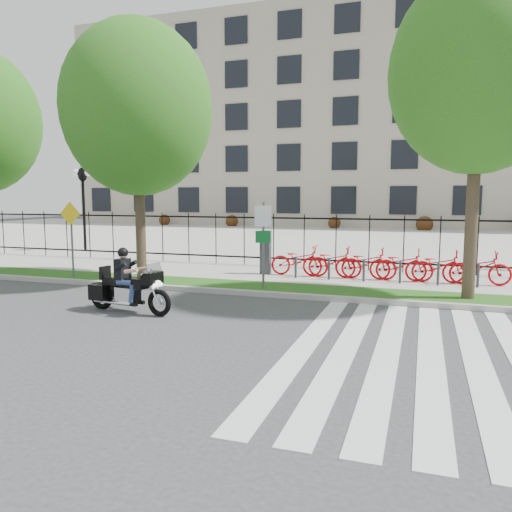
% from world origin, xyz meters
% --- Properties ---
extents(ground, '(120.00, 120.00, 0.00)m').
position_xyz_m(ground, '(0.00, 0.00, 0.00)').
color(ground, '#343336').
rests_on(ground, ground).
extents(curb, '(60.00, 0.20, 0.15)m').
position_xyz_m(curb, '(0.00, 4.10, 0.07)').
color(curb, '#9F9C96').
rests_on(curb, ground).
extents(grass_verge, '(60.00, 1.50, 0.15)m').
position_xyz_m(grass_verge, '(0.00, 4.95, 0.07)').
color(grass_verge, '#1F4812').
rests_on(grass_verge, ground).
extents(sidewalk, '(60.00, 3.50, 0.15)m').
position_xyz_m(sidewalk, '(0.00, 7.45, 0.07)').
color(sidewalk, '#A3A098').
rests_on(sidewalk, ground).
extents(plaza, '(80.00, 34.00, 0.10)m').
position_xyz_m(plaza, '(0.00, 25.00, 0.05)').
color(plaza, '#A3A098').
rests_on(plaza, ground).
extents(crosswalk_stripes, '(5.70, 8.00, 0.01)m').
position_xyz_m(crosswalk_stripes, '(4.83, 0.00, 0.01)').
color(crosswalk_stripes, silver).
rests_on(crosswalk_stripes, ground).
extents(iron_fence, '(30.00, 0.06, 2.00)m').
position_xyz_m(iron_fence, '(0.00, 9.20, 1.15)').
color(iron_fence, black).
rests_on(iron_fence, sidewalk).
extents(office_building, '(60.00, 21.90, 20.15)m').
position_xyz_m(office_building, '(0.00, 44.92, 9.97)').
color(office_building, '#A79C86').
rests_on(office_building, ground).
extents(lamp_post_left, '(1.06, 0.70, 4.25)m').
position_xyz_m(lamp_post_left, '(-12.00, 12.00, 3.21)').
color(lamp_post_left, black).
rests_on(lamp_post_left, ground).
extents(street_tree_1, '(4.73, 4.73, 8.12)m').
position_xyz_m(street_tree_1, '(-4.41, 4.95, 5.54)').
color(street_tree_1, '#382B1E').
rests_on(street_tree_1, grass_verge).
extents(street_tree_2, '(4.46, 4.46, 8.34)m').
position_xyz_m(street_tree_2, '(5.42, 4.95, 5.91)').
color(street_tree_2, '#382B1E').
rests_on(street_tree_2, grass_verge).
extents(bike_share_station, '(7.86, 0.88, 1.50)m').
position_xyz_m(bike_share_station, '(3.00, 7.20, 0.67)').
color(bike_share_station, '#2D2D33').
rests_on(bike_share_station, sidewalk).
extents(sign_pole_regulatory, '(0.50, 0.09, 2.50)m').
position_xyz_m(sign_pole_regulatory, '(-0.14, 4.58, 1.74)').
color(sign_pole_regulatory, '#59595B').
rests_on(sign_pole_regulatory, grass_verge).
extents(sign_pole_warning, '(0.78, 0.09, 2.49)m').
position_xyz_m(sign_pole_warning, '(-6.81, 4.58, 1.74)').
color(sign_pole_warning, '#59595B').
rests_on(sign_pole_warning, grass_verge).
extents(motorcycle_rider, '(2.46, 0.87, 1.91)m').
position_xyz_m(motorcycle_rider, '(-2.50, 1.24, 0.63)').
color(motorcycle_rider, black).
rests_on(motorcycle_rider, ground).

